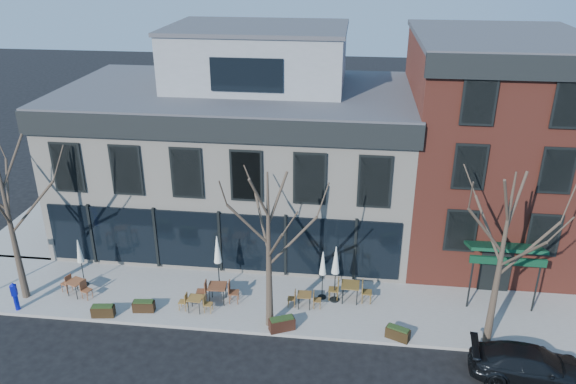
# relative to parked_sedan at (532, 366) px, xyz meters

# --- Properties ---
(ground) EXTENTS (120.00, 120.00, 0.00)m
(ground) POSITION_rel_parked_sedan_xyz_m (-13.23, 5.84, -0.66)
(ground) COLOR black
(ground) RESTS_ON ground
(sidewalk_front) EXTENTS (33.50, 4.70, 0.15)m
(sidewalk_front) POSITION_rel_parked_sedan_xyz_m (-9.98, 3.69, -0.59)
(sidewalk_front) COLOR gray
(sidewalk_front) RESTS_ON ground
(sidewalk_side) EXTENTS (4.50, 12.00, 0.15)m
(sidewalk_side) POSITION_rel_parked_sedan_xyz_m (-24.48, 11.84, -0.59)
(sidewalk_side) COLOR gray
(sidewalk_side) RESTS_ON ground
(corner_building) EXTENTS (18.39, 10.39, 11.10)m
(corner_building) POSITION_rel_parked_sedan_xyz_m (-13.15, 10.91, 4.06)
(corner_building) COLOR beige
(corner_building) RESTS_ON ground
(red_brick_building) EXTENTS (8.20, 11.78, 11.18)m
(red_brick_building) POSITION_rel_parked_sedan_xyz_m (-0.23, 10.82, 4.98)
(red_brick_building) COLOR brown
(red_brick_building) RESTS_ON ground
(tree_corner) EXTENTS (3.93, 3.98, 7.92)m
(tree_corner) POSITION_rel_parked_sedan_xyz_m (-21.72, 2.63, 3.59)
(tree_corner) COLOR #382B21
(tree_corner) RESTS_ON sidewalk_front
(tree_mid) EXTENTS (3.50, 3.55, 7.04)m
(tree_mid) POSITION_rel_parked_sedan_xyz_m (-10.22, 1.93, 3.13)
(tree_mid) COLOR #382B21
(tree_mid) RESTS_ON sidewalk_front
(tree_right) EXTENTS (3.72, 3.77, 7.48)m
(tree_right) POSITION_rel_parked_sedan_xyz_m (-1.22, 1.93, 3.36)
(tree_right) COLOR #382B21
(tree_right) RESTS_ON sidewalk_front
(parked_sedan) EXTENTS (4.71, 2.30, 1.32)m
(parked_sedan) POSITION_rel_parked_sedan_xyz_m (0.00, 0.00, 0.00)
(parked_sedan) COLOR black
(parked_sedan) RESTS_ON ground
(call_box) EXTENTS (0.28, 0.28, 1.39)m
(call_box) POSITION_rel_parked_sedan_xyz_m (-21.55, 1.64, 0.22)
(call_box) COLOR #0C12A0
(call_box) RESTS_ON sidewalk_front
(cafe_set_0) EXTENTS (1.75, 0.99, 0.90)m
(cafe_set_0) POSITION_rel_parked_sedan_xyz_m (-19.44, 3.05, -0.05)
(cafe_set_0) COLOR brown
(cafe_set_0) RESTS_ON sidewalk_front
(cafe_set_2) EXTENTS (1.57, 0.65, 0.82)m
(cafe_set_2) POSITION_rel_parked_sedan_xyz_m (-13.64, 2.52, -0.09)
(cafe_set_2) COLOR brown
(cafe_set_2) RESTS_ON sidewalk_front
(cafe_set_3) EXTENTS (2.01, 0.85, 1.05)m
(cafe_set_3) POSITION_rel_parked_sedan_xyz_m (-12.82, 3.31, 0.03)
(cafe_set_3) COLOR brown
(cafe_set_3) RESTS_ON sidewalk_front
(cafe_set_4) EXTENTS (1.55, 0.63, 0.81)m
(cafe_set_4) POSITION_rel_parked_sedan_xyz_m (-8.88, 3.39, -0.09)
(cafe_set_4) COLOR brown
(cafe_set_4) RESTS_ON sidewalk_front
(cafe_set_5) EXTENTS (2.01, 0.82, 1.06)m
(cafe_set_5) POSITION_rel_parked_sedan_xyz_m (-6.87, 4.12, 0.03)
(cafe_set_5) COLOR brown
(cafe_set_5) RESTS_ON sidewalk_front
(umbrella_0) EXTENTS (0.39, 0.39, 2.45)m
(umbrella_0) POSITION_rel_parked_sedan_xyz_m (-19.46, 3.86, 1.22)
(umbrella_0) COLOR black
(umbrella_0) RESTS_ON sidewalk_front
(umbrella_2) EXTENTS (0.45, 0.45, 2.83)m
(umbrella_2) POSITION_rel_parked_sedan_xyz_m (-12.98, 4.29, 1.48)
(umbrella_2) COLOR black
(umbrella_2) RESTS_ON sidewalk_front
(umbrella_3) EXTENTS (0.39, 0.39, 2.42)m
(umbrella_3) POSITION_rel_parked_sedan_xyz_m (-8.14, 4.20, 1.20)
(umbrella_3) COLOR black
(umbrella_3) RESTS_ON sidewalk_front
(umbrella_4) EXTENTS (0.45, 0.45, 2.80)m
(umbrella_4) POSITION_rel_parked_sedan_xyz_m (-7.57, 4.05, 1.46)
(umbrella_4) COLOR black
(umbrella_4) RESTS_ON sidewalk_front
(planter_0) EXTENTS (1.03, 0.53, 0.55)m
(planter_0) POSITION_rel_parked_sedan_xyz_m (-17.54, 1.64, -0.24)
(planter_0) COLOR black
(planter_0) RESTS_ON sidewalk_front
(planter_1) EXTENTS (0.99, 0.48, 0.53)m
(planter_1) POSITION_rel_parked_sedan_xyz_m (-15.91, 2.21, -0.25)
(planter_1) COLOR black
(planter_1) RESTS_ON sidewalk_front
(planter_2) EXTENTS (1.16, 0.84, 0.61)m
(planter_2) POSITION_rel_parked_sedan_xyz_m (-9.67, 1.64, -0.21)
(planter_2) COLOR #321910
(planter_2) RESTS_ON sidewalk_front
(planter_3) EXTENTS (1.06, 0.76, 0.55)m
(planter_3) POSITION_rel_parked_sedan_xyz_m (-4.85, 1.64, -0.24)
(planter_3) COLOR black
(planter_3) RESTS_ON sidewalk_front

